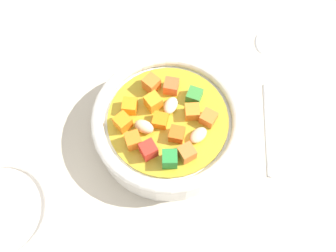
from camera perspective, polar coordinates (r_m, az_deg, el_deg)
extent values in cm
cube|color=#BAB2A0|center=(56.08, 0.00, -1.36)|extent=(140.00, 140.00, 2.00)
cylinder|color=white|center=(53.55, 0.00, -0.16)|extent=(17.58, 17.58, 3.55)
torus|color=white|center=(51.54, 0.00, 0.89)|extent=(18.05, 18.05, 1.53)
cylinder|color=#AF9724|center=(51.77, 0.00, 0.76)|extent=(14.29, 14.29, 0.40)
ellipsoid|color=beige|center=(50.60, -3.24, 0.18)|extent=(2.75, 2.63, 1.40)
cube|color=red|center=(49.07, -2.54, -3.10)|extent=(1.78, 1.78, 1.87)
cube|color=#258635|center=(48.58, 0.23, -4.27)|extent=(2.19, 2.19, 1.95)
ellipsoid|color=beige|center=(51.88, 0.36, 2.67)|extent=(2.66, 2.73, 0.96)
cube|color=#E35C19|center=(50.03, 0.78, -1.22)|extent=(2.33, 2.33, 1.29)
cube|color=orange|center=(49.05, 2.65, -3.39)|extent=(1.79, 1.79, 1.73)
ellipsoid|color=beige|center=(50.31, 3.94, -1.18)|extent=(2.21, 2.70, 1.01)
cube|color=#EB5B2C|center=(52.83, 0.42, 5.17)|extent=(2.32, 2.32, 1.54)
cube|color=orange|center=(52.91, -1.88, 5.62)|extent=(2.18, 2.18, 1.85)
cube|color=orange|center=(51.13, 5.25, 1.06)|extent=(2.31, 2.31, 1.37)
cube|color=#378735|center=(52.41, 3.43, 3.96)|extent=(2.35, 2.35, 1.32)
cube|color=orange|center=(51.65, -1.93, 3.13)|extent=(1.94, 1.94, 1.82)
cube|color=orange|center=(51.33, 3.15, 1.87)|extent=(2.15, 2.15, 1.42)
cube|color=orange|center=(51.82, -4.98, 2.61)|extent=(2.28, 2.28, 1.38)
cube|color=orange|center=(50.78, -0.91, 0.52)|extent=(2.33, 2.33, 1.20)
cube|color=orange|center=(50.75, -5.86, 0.50)|extent=(2.09, 2.09, 1.71)
cube|color=orange|center=(49.71, -4.53, -1.85)|extent=(1.82, 1.82, 1.70)
cylinder|color=silver|center=(56.53, 12.80, -0.23)|extent=(11.60, 6.44, 0.63)
ellipsoid|color=silver|center=(63.10, 12.24, 10.65)|extent=(4.30, 3.71, 0.80)
cylinder|color=white|center=(53.57, -20.50, -10.66)|extent=(11.80, 11.80, 2.94)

